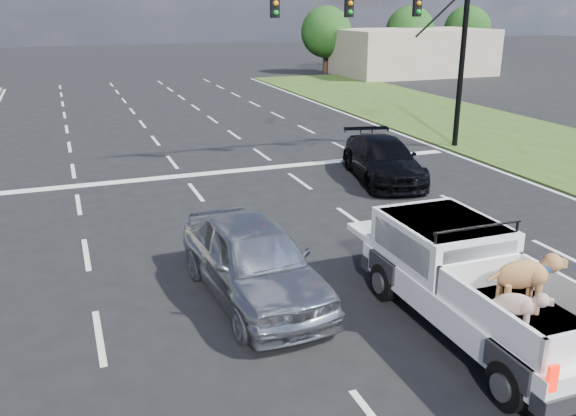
# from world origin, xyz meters

# --- Properties ---
(ground) EXTENTS (160.00, 160.00, 0.00)m
(ground) POSITION_xyz_m (0.00, 0.00, 0.00)
(ground) COLOR black
(ground) RESTS_ON ground
(road_markings) EXTENTS (17.75, 60.00, 0.01)m
(road_markings) POSITION_xyz_m (0.00, 6.56, 0.01)
(road_markings) COLOR silver
(road_markings) RESTS_ON ground
(traffic_signal) EXTENTS (9.11, 0.31, 7.00)m
(traffic_signal) POSITION_xyz_m (7.20, 10.50, 4.73)
(traffic_signal) COLOR black
(traffic_signal) RESTS_ON ground
(building_right) EXTENTS (12.00, 7.00, 3.60)m
(building_right) POSITION_xyz_m (22.00, 34.00, 1.80)
(building_right) COLOR #BEAC91
(building_right) RESTS_ON ground
(tree_far_d) EXTENTS (4.20, 4.20, 5.40)m
(tree_far_d) POSITION_xyz_m (16.00, 38.00, 3.29)
(tree_far_d) COLOR #332114
(tree_far_d) RESTS_ON ground
(tree_far_e) EXTENTS (4.20, 4.20, 5.40)m
(tree_far_e) POSITION_xyz_m (24.00, 38.00, 3.29)
(tree_far_e) COLOR #332114
(tree_far_e) RESTS_ON ground
(tree_far_f) EXTENTS (4.20, 4.20, 5.40)m
(tree_far_f) POSITION_xyz_m (30.00, 38.00, 3.29)
(tree_far_f) COLOR #332114
(tree_far_f) RESTS_ON ground
(pickup_truck) EXTENTS (2.02, 5.32, 1.99)m
(pickup_truck) POSITION_xyz_m (1.06, -2.04, 0.93)
(pickup_truck) COLOR black
(pickup_truck) RESTS_ON ground
(silver_sedan) EXTENTS (2.23, 4.86, 1.61)m
(silver_sedan) POSITION_xyz_m (-2.20, 0.52, 0.81)
(silver_sedan) COLOR #ADAFB5
(silver_sedan) RESTS_ON ground
(black_coupe) EXTENTS (2.90, 5.06, 1.38)m
(black_coupe) POSITION_xyz_m (4.44, 7.26, 0.69)
(black_coupe) COLOR black
(black_coupe) RESTS_ON ground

